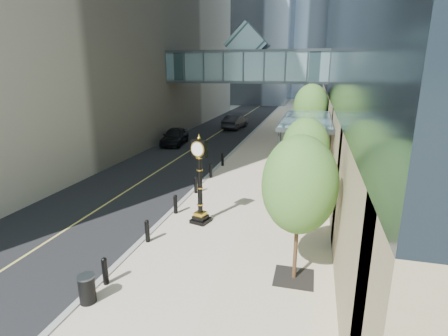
{
  "coord_description": "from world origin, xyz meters",
  "views": [
    {
      "loc": [
        3.91,
        -8.23,
        7.25
      ],
      "look_at": [
        -0.01,
        6.99,
        2.8
      ],
      "focal_mm": 28.0,
      "sensor_mm": 36.0,
      "label": 1
    }
  ],
  "objects": [
    {
      "name": "curb",
      "position": [
        -3.0,
        40.0,
        0.04
      ],
      "size": [
        0.25,
        180.0,
        0.07
      ],
      "primitive_type": "cube",
      "color": "gray",
      "rests_on": "ground"
    },
    {
      "name": "car_near",
      "position": [
        -9.38,
        23.67,
        0.86
      ],
      "size": [
        2.51,
        5.1,
        1.68
      ],
      "primitive_type": "imported",
      "rotation": [
        0.0,
        0.0,
        0.11
      ],
      "color": "black",
      "rests_on": "road"
    },
    {
      "name": "entrance_canopy",
      "position": [
        3.48,
        14.0,
        4.19
      ],
      "size": [
        3.0,
        8.0,
        4.38
      ],
      "color": "#383F44",
      "rests_on": "ground"
    },
    {
      "name": "pedestrian",
      "position": [
        4.08,
        8.33,
        0.99
      ],
      "size": [
        0.76,
        0.58,
        1.86
      ],
      "primitive_type": "imported",
      "rotation": [
        0.0,
        0.0,
        2.92
      ],
      "color": "beige",
      "rests_on": "sidewalk"
    },
    {
      "name": "street_clock",
      "position": [
        -1.11,
        6.67,
        1.91
      ],
      "size": [
        0.98,
        0.98,
        4.26
      ],
      "rotation": [
        0.0,
        0.0,
        -0.27
      ],
      "color": "black",
      "rests_on": "sidewalk"
    },
    {
      "name": "ground",
      "position": [
        0.0,
        0.0,
        0.0
      ],
      "size": [
        320.0,
        320.0,
        0.0
      ],
      "primitive_type": "plane",
      "color": "gray",
      "rests_on": "ground"
    },
    {
      "name": "car_far",
      "position": [
        -5.7,
        34.8,
        0.88
      ],
      "size": [
        2.47,
        5.4,
        1.71
      ],
      "primitive_type": "imported",
      "rotation": [
        0.0,
        0.0,
        3.01
      ],
      "color": "black",
      "rests_on": "road"
    },
    {
      "name": "bollard_row",
      "position": [
        -2.7,
        9.0,
        0.51
      ],
      "size": [
        0.2,
        16.2,
        0.9
      ],
      "color": "black",
      "rests_on": "sidewalk"
    },
    {
      "name": "road",
      "position": [
        -7.0,
        40.0,
        0.01
      ],
      "size": [
        8.0,
        180.0,
        0.02
      ],
      "primitive_type": "cube",
      "color": "black",
      "rests_on": "ground"
    },
    {
      "name": "skywalk",
      "position": [
        -3.0,
        28.0,
        7.71
      ],
      "size": [
        17.0,
        4.2,
        5.8
      ],
      "color": "slate",
      "rests_on": "ground"
    },
    {
      "name": "street_trees",
      "position": [
        3.6,
        17.59,
        3.71
      ],
      "size": [
        2.95,
        28.63,
        6.06
      ],
      "color": "black",
      "rests_on": "sidewalk"
    },
    {
      "name": "trash_bin",
      "position": [
        -2.7,
        -0.02,
        0.51
      ],
      "size": [
        0.54,
        0.54,
        0.9
      ],
      "primitive_type": "cylinder",
      "rotation": [
        0.0,
        0.0,
        -0.03
      ],
      "color": "black",
      "rests_on": "sidewalk"
    },
    {
      "name": "sidewalk",
      "position": [
        1.0,
        40.0,
        0.03
      ],
      "size": [
        8.0,
        180.0,
        0.06
      ],
      "primitive_type": "cube",
      "color": "beige",
      "rests_on": "ground"
    }
  ]
}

